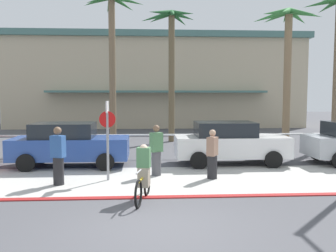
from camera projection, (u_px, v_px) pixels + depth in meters
ground_plane at (152, 152)px, 17.56m from camera, size 80.00×80.00×0.00m
sidewalk_strip at (154, 180)px, 11.79m from camera, size 44.00×4.00×0.02m
curb_paint at (156, 197)px, 9.80m from camera, size 44.00×0.24×0.03m
building_backdrop at (156, 82)px, 33.38m from camera, size 25.35×9.83×7.87m
rail_fence at (152, 139)px, 16.00m from camera, size 18.87×0.08×1.04m
stop_sign_bike_lane at (107, 129)px, 11.61m from camera, size 0.52×0.56×2.56m
palm_tree_1 at (112, 34)px, 20.05m from camera, size 3.53×3.20×8.23m
palm_tree_2 at (170, 41)px, 21.08m from camera, size 3.19×3.77×7.62m
palm_tree_3 at (288, 40)px, 17.79m from camera, size 3.39×3.22×6.97m
car_blue_1 at (69, 144)px, 13.95m from camera, size 4.40×2.02×1.69m
car_white_2 at (229, 143)px, 14.44m from camera, size 4.40×2.02×1.69m
cyclist_yellow_0 at (143, 174)px, 9.52m from camera, size 0.43×1.80×1.50m
pedestrian_0 at (156, 152)px, 12.36m from camera, size 0.47×0.43×1.74m
pedestrian_1 at (58, 158)px, 11.07m from camera, size 0.46×0.40×1.80m
pedestrian_2 at (212, 156)px, 11.89m from camera, size 0.44×0.48×1.63m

